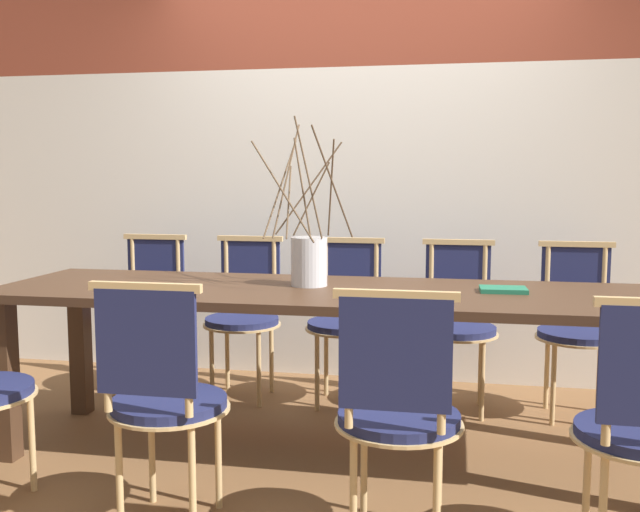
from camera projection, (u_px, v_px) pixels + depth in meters
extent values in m
plane|color=brown|center=(320.00, 454.00, 3.32)|extent=(16.00, 16.00, 0.00)
cube|color=silver|center=(360.00, 225.00, 4.51)|extent=(12.00, 0.06, 1.96)
cube|color=#422B1C|center=(320.00, 293.00, 3.23)|extent=(2.98, 0.87, 0.04)
cube|color=#422B1C|center=(5.00, 380.00, 3.22)|extent=(0.09, 0.09, 0.74)
cube|color=#422B1C|center=(80.00, 346.00, 3.86)|extent=(0.09, 0.09, 0.74)
cube|color=#422B1C|center=(623.00, 373.00, 3.34)|extent=(0.09, 0.09, 0.74)
cylinder|color=tan|center=(32.00, 439.00, 2.91)|extent=(0.03, 0.03, 0.44)
cylinder|color=#1E234C|center=(169.00, 403.00, 2.62)|extent=(0.42, 0.42, 0.04)
cylinder|color=tan|center=(169.00, 409.00, 2.63)|extent=(0.45, 0.45, 0.01)
cylinder|color=tan|center=(152.00, 448.00, 2.81)|extent=(0.03, 0.03, 0.44)
cylinder|color=tan|center=(218.00, 453.00, 2.76)|extent=(0.03, 0.03, 0.44)
cylinder|color=tan|center=(119.00, 477.00, 2.54)|extent=(0.03, 0.03, 0.44)
cylinder|color=tan|center=(192.00, 483.00, 2.49)|extent=(0.03, 0.03, 0.44)
cylinder|color=tan|center=(106.00, 347.00, 2.45)|extent=(0.03, 0.03, 0.46)
cylinder|color=tan|center=(188.00, 351.00, 2.39)|extent=(0.03, 0.03, 0.46)
cube|color=#1E234C|center=(146.00, 343.00, 2.41)|extent=(0.36, 0.02, 0.37)
cube|color=tan|center=(145.00, 287.00, 2.40)|extent=(0.40, 0.03, 0.03)
cylinder|color=#1E234C|center=(399.00, 417.00, 2.46)|extent=(0.42, 0.42, 0.04)
cylinder|color=tan|center=(399.00, 424.00, 2.47)|extent=(0.45, 0.45, 0.01)
cylinder|color=tan|center=(364.00, 464.00, 2.65)|extent=(0.03, 0.03, 0.44)
cylinder|color=tan|center=(439.00, 470.00, 2.60)|extent=(0.03, 0.03, 0.44)
cylinder|color=tan|center=(353.00, 497.00, 2.38)|extent=(0.03, 0.03, 0.44)
cylinder|color=tan|center=(437.00, 504.00, 2.33)|extent=(0.03, 0.03, 0.44)
cylinder|color=tan|center=(349.00, 359.00, 2.29)|extent=(0.03, 0.03, 0.46)
cylinder|color=tan|center=(442.00, 364.00, 2.23)|extent=(0.03, 0.03, 0.46)
cube|color=#1E234C|center=(395.00, 355.00, 2.25)|extent=(0.36, 0.02, 0.37)
cube|color=tan|center=(396.00, 295.00, 2.24)|extent=(0.40, 0.03, 0.03)
cylinder|color=tan|center=(587.00, 482.00, 2.50)|extent=(0.03, 0.03, 0.44)
cylinder|color=tan|center=(609.00, 372.00, 2.14)|extent=(0.03, 0.03, 0.46)
cylinder|color=#1E234C|center=(144.00, 317.00, 4.22)|extent=(0.42, 0.42, 0.04)
cylinder|color=tan|center=(144.00, 320.00, 4.22)|extent=(0.45, 0.45, 0.01)
cylinder|color=tan|center=(158.00, 363.00, 4.09)|extent=(0.03, 0.03, 0.44)
cylinder|color=tan|center=(113.00, 360.00, 4.14)|extent=(0.03, 0.03, 0.44)
cylinder|color=tan|center=(176.00, 351.00, 4.36)|extent=(0.03, 0.03, 0.44)
cylinder|color=tan|center=(134.00, 349.00, 4.41)|extent=(0.03, 0.03, 0.44)
cylinder|color=tan|center=(179.00, 272.00, 4.34)|extent=(0.03, 0.03, 0.46)
cylinder|color=tan|center=(133.00, 271.00, 4.40)|extent=(0.03, 0.03, 0.46)
cube|color=#1E234C|center=(156.00, 268.00, 4.37)|extent=(0.36, 0.02, 0.37)
cube|color=tan|center=(155.00, 237.00, 4.34)|extent=(0.40, 0.03, 0.03)
cylinder|color=#1E234C|center=(242.00, 320.00, 4.11)|extent=(0.42, 0.42, 0.04)
cylinder|color=tan|center=(242.00, 324.00, 4.11)|extent=(0.45, 0.45, 0.01)
cylinder|color=tan|center=(259.00, 368.00, 3.97)|extent=(0.03, 0.03, 0.44)
cylinder|color=tan|center=(212.00, 366.00, 4.02)|extent=(0.03, 0.03, 0.44)
cylinder|color=tan|center=(271.00, 356.00, 4.24)|extent=(0.03, 0.03, 0.44)
cylinder|color=tan|center=(227.00, 354.00, 4.29)|extent=(0.03, 0.03, 0.44)
cylinder|color=tan|center=(274.00, 275.00, 4.23)|extent=(0.03, 0.03, 0.46)
cylinder|color=tan|center=(227.00, 273.00, 4.28)|extent=(0.03, 0.03, 0.46)
cube|color=#1E234C|center=(251.00, 270.00, 4.26)|extent=(0.36, 0.02, 0.37)
cube|color=tan|center=(250.00, 238.00, 4.23)|extent=(0.40, 0.03, 0.03)
cylinder|color=#1E234C|center=(346.00, 325.00, 3.99)|extent=(0.42, 0.42, 0.04)
cylinder|color=tan|center=(346.00, 329.00, 3.99)|extent=(0.45, 0.45, 0.01)
cylinder|color=tan|center=(367.00, 374.00, 3.86)|extent=(0.03, 0.03, 0.44)
cylinder|color=tan|center=(317.00, 371.00, 3.91)|extent=(0.03, 0.03, 0.44)
cylinder|color=tan|center=(373.00, 361.00, 4.13)|extent=(0.03, 0.03, 0.44)
cylinder|color=tan|center=(326.00, 359.00, 4.18)|extent=(0.03, 0.03, 0.44)
cylinder|color=tan|center=(376.00, 277.00, 4.11)|extent=(0.03, 0.03, 0.46)
cylinder|color=tan|center=(326.00, 276.00, 4.17)|extent=(0.03, 0.03, 0.46)
cube|color=#1E234C|center=(351.00, 273.00, 4.14)|extent=(0.36, 0.02, 0.37)
cube|color=tan|center=(351.00, 240.00, 4.12)|extent=(0.40, 0.03, 0.03)
cylinder|color=#1E234C|center=(457.00, 329.00, 3.88)|extent=(0.42, 0.42, 0.04)
cylinder|color=tan|center=(457.00, 333.00, 3.88)|extent=(0.45, 0.45, 0.01)
cylinder|color=tan|center=(482.00, 380.00, 3.74)|extent=(0.03, 0.03, 0.44)
cylinder|color=tan|center=(429.00, 377.00, 3.80)|extent=(0.03, 0.03, 0.44)
cylinder|color=tan|center=(481.00, 366.00, 4.01)|extent=(0.03, 0.03, 0.44)
cylinder|color=tan|center=(431.00, 364.00, 4.06)|extent=(0.03, 0.03, 0.44)
cylinder|color=tan|center=(484.00, 280.00, 4.00)|extent=(0.03, 0.03, 0.46)
cylinder|color=tan|center=(431.00, 279.00, 4.05)|extent=(0.03, 0.03, 0.46)
cube|color=#1E234C|center=(458.00, 276.00, 4.03)|extent=(0.36, 0.02, 0.37)
cube|color=tan|center=(458.00, 242.00, 4.00)|extent=(0.40, 0.03, 0.03)
cylinder|color=#1E234C|center=(579.00, 334.00, 3.76)|extent=(0.42, 0.42, 0.04)
cylinder|color=tan|center=(579.00, 338.00, 3.76)|extent=(0.45, 0.45, 0.01)
cylinder|color=tan|center=(610.00, 387.00, 3.62)|extent=(0.03, 0.03, 0.44)
cylinder|color=tan|center=(553.00, 384.00, 3.68)|extent=(0.03, 0.03, 0.44)
cylinder|color=tan|center=(599.00, 372.00, 3.89)|extent=(0.03, 0.03, 0.44)
cylinder|color=tan|center=(547.00, 370.00, 3.95)|extent=(0.03, 0.03, 0.44)
cylinder|color=tan|center=(604.00, 284.00, 3.88)|extent=(0.03, 0.03, 0.46)
cylinder|color=tan|center=(547.00, 282.00, 3.93)|extent=(0.03, 0.03, 0.46)
cube|color=#1E234C|center=(575.00, 279.00, 3.91)|extent=(0.36, 0.02, 0.37)
cube|color=tan|center=(577.00, 244.00, 3.88)|extent=(0.40, 0.03, 0.03)
cylinder|color=silver|center=(309.00, 262.00, 3.31)|extent=(0.17, 0.17, 0.23)
cylinder|color=brown|center=(280.00, 188.00, 3.34)|extent=(0.10, 0.30, 0.46)
cylinder|color=brown|center=(282.00, 190.00, 3.13)|extent=(0.33, 0.19, 0.44)
cylinder|color=brown|center=(311.00, 199.00, 3.37)|extent=(0.18, 0.02, 0.35)
cylinder|color=brown|center=(331.00, 189.00, 3.29)|extent=(0.07, 0.20, 0.45)
cylinder|color=brown|center=(308.00, 178.00, 3.21)|extent=(0.13, 0.03, 0.55)
cylinder|color=brown|center=(333.00, 183.00, 3.18)|extent=(0.15, 0.26, 0.50)
cylinder|color=brown|center=(286.00, 180.00, 3.33)|extent=(0.08, 0.24, 0.53)
cylinder|color=brown|center=(308.00, 189.00, 3.43)|extent=(0.32, 0.08, 0.45)
cylinder|color=brown|center=(289.00, 202.00, 3.29)|extent=(0.03, 0.20, 0.33)
cylinder|color=brown|center=(302.00, 188.00, 3.24)|extent=(0.10, 0.05, 0.46)
cube|color=#1E6B4C|center=(503.00, 290.00, 3.15)|extent=(0.21, 0.15, 0.02)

